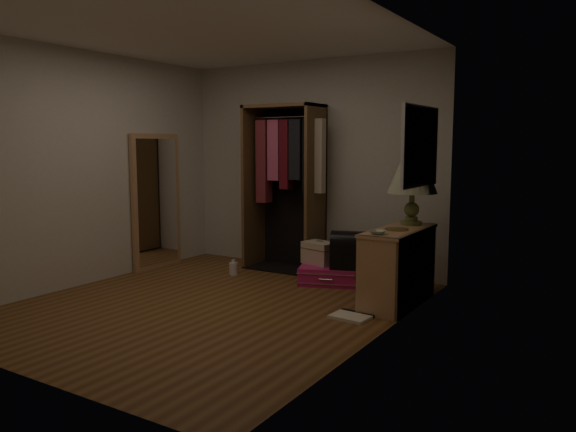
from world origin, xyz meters
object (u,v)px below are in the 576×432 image
object	(u,v)px
pink_suitcase	(329,275)
black_bag	(349,249)
train_case	(320,253)
floor_mirror	(156,201)
console_bookshelf	(399,264)
open_wardrobe	(287,172)
table_lamp	(412,180)
white_jug	(233,268)

from	to	relation	value
pink_suitcase	black_bag	world-z (taller)	black_bag
pink_suitcase	train_case	bearing A→B (deg)	136.71
floor_mirror	black_bag	distance (m)	2.59
floor_mirror	pink_suitcase	world-z (taller)	floor_mirror
floor_mirror	pink_suitcase	xyz separation A→B (m)	(2.28, 0.38, -0.75)
floor_mirror	console_bookshelf	bearing A→B (deg)	0.50
train_case	floor_mirror	bearing A→B (deg)	-153.86
console_bookshelf	pink_suitcase	distance (m)	1.07
open_wardrobe	table_lamp	bearing A→B (deg)	-13.38
white_jug	black_bag	bearing A→B (deg)	8.70
open_wardrobe	train_case	distance (m)	1.15
black_bag	pink_suitcase	bearing A→B (deg)	161.96
pink_suitcase	train_case	distance (m)	0.28
white_jug	floor_mirror	bearing A→B (deg)	-171.60
black_bag	white_jug	xyz separation A→B (m)	(-1.43, -0.22, -0.34)
open_wardrobe	black_bag	xyz separation A→B (m)	(1.05, -0.39, -0.81)
pink_suitcase	table_lamp	world-z (taller)	table_lamp
floor_mirror	open_wardrobe	bearing A→B (deg)	27.54
console_bookshelf	white_jug	size ratio (longest dim) A/B	6.15
train_case	white_jug	xyz separation A→B (m)	(-1.03, -0.28, -0.25)
floor_mirror	pink_suitcase	bearing A→B (deg)	9.41
train_case	white_jug	distance (m)	1.10
black_bag	white_jug	size ratio (longest dim) A/B	2.45
open_wardrobe	pink_suitcase	world-z (taller)	open_wardrobe
open_wardrobe	pink_suitcase	xyz separation A→B (m)	(0.80, -0.39, -1.12)
open_wardrobe	table_lamp	xyz separation A→B (m)	(1.77, -0.42, -0.01)
open_wardrobe	white_jug	bearing A→B (deg)	-122.17
pink_suitcase	black_bag	distance (m)	0.40
floor_mirror	pink_suitcase	size ratio (longest dim) A/B	2.18
console_bookshelf	table_lamp	bearing A→B (deg)	89.72
console_bookshelf	pink_suitcase	world-z (taller)	console_bookshelf
console_bookshelf	black_bag	bearing A→B (deg)	153.79
floor_mirror	table_lamp	bearing A→B (deg)	6.16
open_wardrobe	black_bag	size ratio (longest dim) A/B	4.59
train_case	table_lamp	size ratio (longest dim) A/B	0.68
floor_mirror	pink_suitcase	distance (m)	2.43
open_wardrobe	train_case	size ratio (longest dim) A/B	4.80
floor_mirror	train_case	bearing A→B (deg)	11.78
open_wardrobe	floor_mirror	xyz separation A→B (m)	(-1.48, -0.77, -0.37)
table_lamp	open_wardrobe	bearing A→B (deg)	166.62
console_bookshelf	floor_mirror	xyz separation A→B (m)	(-3.24, -0.03, 0.45)
train_case	table_lamp	distance (m)	1.43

